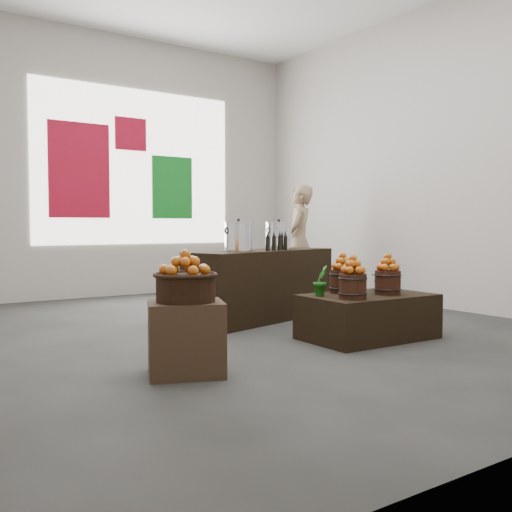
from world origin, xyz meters
TOP-DOWN VIEW (x-y plane):
  - ground at (0.00, 0.00)m, footprint 7.00×7.00m
  - back_wall at (0.00, 3.50)m, footprint 6.00×0.04m
  - back_opening at (0.30, 3.48)m, footprint 3.20×0.02m
  - deco_red_left at (-0.60, 3.47)m, footprint 0.90×0.04m
  - deco_green_right at (0.90, 3.47)m, footprint 0.70×0.04m
  - deco_red_upper at (0.20, 3.47)m, footprint 0.50×0.04m
  - crate at (-1.29, -1.33)m, footprint 0.66×0.60m
  - wicker_basket at (-1.29, -1.33)m, footprint 0.43×0.43m
  - apples_in_basket at (-1.29, -1.33)m, footprint 0.33×0.33m
  - display_table at (0.75, -1.10)m, footprint 1.25×0.78m
  - apple_bucket_front_left at (0.40, -1.27)m, footprint 0.25×0.25m
  - apples_in_bucket_front_left at (0.40, -1.27)m, footprint 0.18×0.18m
  - apple_bucket_front_right at (0.91, -1.20)m, footprint 0.25×0.25m
  - apples_in_bucket_front_right at (0.91, -1.20)m, footprint 0.18×0.18m
  - apple_bucket_rear at (0.64, -0.88)m, footprint 0.25×0.25m
  - apples_in_bucket_rear at (0.64, -0.88)m, footprint 0.18×0.18m
  - herb_garnish_right at (1.09, -0.95)m, footprint 0.28×0.26m
  - herb_garnish_left at (0.31, -0.93)m, footprint 0.19×0.18m
  - counter at (0.55, 0.38)m, footprint 2.05×1.13m
  - stock_pot_left at (0.16, 0.28)m, footprint 0.30×0.30m
  - stock_pot_center at (0.85, 0.47)m, footprint 0.30×0.30m
  - oil_cruets at (0.60, 0.20)m, footprint 0.29×0.13m
  - shopper at (2.09, 1.65)m, footprint 0.73×0.71m

SIDE VIEW (x-z plane):
  - ground at x=0.00m, z-range 0.00..0.00m
  - display_table at x=0.75m, z-range 0.00..0.42m
  - crate at x=-1.29m, z-range 0.00..0.53m
  - counter at x=0.55m, z-range 0.00..0.80m
  - apple_bucket_front_left at x=0.40m, z-range 0.42..0.65m
  - apple_bucket_front_right at x=0.91m, z-range 0.42..0.65m
  - apple_bucket_rear at x=0.64m, z-range 0.42..0.65m
  - herb_garnish_right at x=1.09m, z-range 0.42..0.68m
  - herb_garnish_left at x=0.31m, z-range 0.42..0.71m
  - wicker_basket at x=-1.29m, z-range 0.53..0.73m
  - apples_in_bucket_front_left at x=0.40m, z-range 0.65..0.82m
  - apples_in_bucket_front_right at x=0.91m, z-range 0.65..0.82m
  - apples_in_bucket_rear at x=0.64m, z-range 0.65..0.82m
  - apples_in_basket at x=-1.29m, z-range 0.73..0.90m
  - shopper at x=2.09m, z-range 0.00..1.69m
  - oil_cruets at x=0.60m, z-range 0.80..1.02m
  - stock_pot_left at x=0.16m, z-range 0.80..1.10m
  - stock_pot_center at x=0.85m, z-range 0.80..1.10m
  - deco_green_right at x=0.90m, z-range 1.20..2.20m
  - deco_red_left at x=-0.60m, z-range 1.20..2.60m
  - back_wall at x=0.00m, z-range 0.00..4.00m
  - back_opening at x=0.30m, z-range 0.80..3.20m
  - deco_red_upper at x=0.20m, z-range 2.25..2.75m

